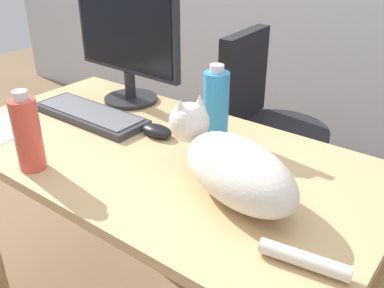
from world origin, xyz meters
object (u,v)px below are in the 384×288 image
office_chair (266,152)px  spray_bottle (216,104)px  monitor (127,41)px  water_bottle (27,134)px  keyboard (90,114)px  computer_mouse (157,131)px  cat (232,165)px

office_chair → spray_bottle: (0.11, -0.59, 0.45)m
monitor → water_bottle: size_ratio=2.15×
spray_bottle → keyboard: bearing=-161.4°
office_chair → spray_bottle: bearing=-79.2°
keyboard → water_bottle: size_ratio=1.97×
office_chair → water_bottle: water_bottle is taller
computer_mouse → keyboard: bearing=-172.9°
water_bottle → spray_bottle: spray_bottle is taller
office_chair → cat: bearing=-68.4°
office_chair → water_bottle: bearing=-99.4°
office_chair → spray_bottle: size_ratio=4.05×
office_chair → computer_mouse: size_ratio=8.63×
keyboard → cat: 0.65m
water_bottle → spray_bottle: (0.29, 0.46, 0.01)m
office_chair → cat: cat is taller
keyboard → water_bottle: (0.14, -0.32, 0.09)m
water_bottle → computer_mouse: bearing=68.9°
water_bottle → spray_bottle: size_ratio=0.96×
monitor → water_bottle: 0.56m
spray_bottle → computer_mouse: bearing=-143.8°
monitor → cat: bearing=-25.0°
monitor → computer_mouse: bearing=-30.6°
office_chair → computer_mouse: office_chair is taller
water_bottle → monitor: bearing=105.3°
keyboard → spray_bottle: (0.43, 0.14, 0.10)m
spray_bottle → water_bottle: bearing=-121.6°
cat → spray_bottle: size_ratio=2.47×
monitor → computer_mouse: 0.39m
computer_mouse → water_bottle: size_ratio=0.49×
office_chair → monitor: (-0.32, -0.53, 0.57)m
office_chair → keyboard: 0.87m
office_chair → keyboard: size_ratio=2.16×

